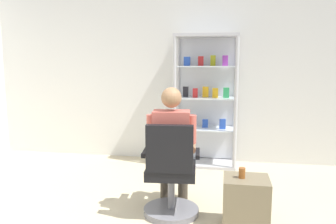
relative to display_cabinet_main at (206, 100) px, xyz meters
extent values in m
cube|color=silver|center=(-0.40, 0.24, 0.38)|extent=(6.00, 0.10, 2.70)
cylinder|color=#B7B7BC|center=(-0.43, -0.26, -0.02)|extent=(0.05, 0.05, 1.90)
cylinder|color=#B7B7BC|center=(0.42, -0.26, -0.02)|extent=(0.05, 0.05, 1.90)
cylinder|color=#B7B7BC|center=(-0.43, 0.14, -0.02)|extent=(0.05, 0.05, 1.90)
cylinder|color=#B7B7BC|center=(0.42, 0.14, -0.02)|extent=(0.05, 0.05, 1.90)
cube|color=#B7B7BC|center=(0.00, -0.06, 0.91)|extent=(0.90, 0.45, 0.04)
cube|color=#B7B7BC|center=(0.00, -0.06, -0.95)|extent=(0.90, 0.45, 0.04)
cube|color=silver|center=(0.00, 0.15, -0.02)|extent=(0.84, 0.02, 1.80)
cube|color=silver|center=(0.00, -0.06, -0.42)|extent=(0.82, 0.39, 0.02)
cube|color=black|center=(-0.24, -0.03, -0.33)|extent=(0.08, 0.05, 0.15)
cube|color=#264CB2|center=(0.00, -0.03, -0.35)|extent=(0.09, 0.04, 0.12)
cube|color=#264CB2|center=(0.25, -0.11, -0.33)|extent=(0.09, 0.05, 0.15)
cube|color=silver|center=(0.00, -0.06, 0.03)|extent=(0.82, 0.39, 0.02)
cube|color=black|center=(-0.29, -0.04, 0.12)|extent=(0.08, 0.04, 0.15)
cube|color=red|center=(-0.15, -0.10, 0.11)|extent=(0.08, 0.05, 0.13)
cube|color=gold|center=(-0.01, -0.02, 0.12)|extent=(0.09, 0.05, 0.15)
cube|color=gold|center=(0.13, -0.06, 0.11)|extent=(0.08, 0.06, 0.13)
cube|color=#268C4C|center=(0.29, -0.08, 0.11)|extent=(0.08, 0.04, 0.15)
cube|color=silver|center=(0.00, -0.06, 0.48)|extent=(0.82, 0.39, 0.02)
cube|color=#264CB2|center=(-0.27, -0.11, 0.56)|extent=(0.09, 0.05, 0.13)
cube|color=red|center=(-0.08, -0.03, 0.56)|extent=(0.08, 0.04, 0.13)
cube|color=#999919|center=(0.09, -0.03, 0.57)|extent=(0.07, 0.04, 0.15)
cube|color=purple|center=(0.26, -0.03, 0.56)|extent=(0.08, 0.05, 0.15)
cylinder|color=slate|center=(-0.23, -1.76, -0.94)|extent=(0.56, 0.56, 0.06)
cylinder|color=slate|center=(-0.23, -1.76, -0.73)|extent=(0.07, 0.07, 0.41)
cube|color=black|center=(-0.23, -1.76, -0.51)|extent=(0.52, 0.52, 0.10)
cube|color=black|center=(-0.22, -1.97, -0.23)|extent=(0.44, 0.11, 0.45)
cube|color=black|center=(0.03, -1.74, -0.33)|extent=(0.06, 0.30, 0.04)
cube|color=black|center=(-0.49, -1.78, -0.33)|extent=(0.06, 0.30, 0.04)
cylinder|color=#3F382D|center=(-0.15, -1.55, -0.41)|extent=(0.17, 0.41, 0.14)
cylinder|color=#3F382D|center=(-0.16, -1.35, -0.69)|extent=(0.11, 0.11, 0.56)
cylinder|color=#3F382D|center=(-0.35, -1.57, -0.41)|extent=(0.17, 0.41, 0.14)
cylinder|color=#3F382D|center=(-0.36, -1.37, -0.69)|extent=(0.11, 0.11, 0.56)
cube|color=#BF594C|center=(-0.23, -1.76, -0.16)|extent=(0.38, 0.25, 0.50)
sphere|color=#99704C|center=(-0.23, -1.76, 0.22)|extent=(0.20, 0.20, 0.20)
cylinder|color=#BF594C|center=(-0.03, -1.74, -0.09)|extent=(0.09, 0.09, 0.28)
cylinder|color=#99704C|center=(-0.05, -1.56, -0.31)|extent=(0.10, 0.31, 0.08)
cylinder|color=#BF594C|center=(-0.43, -1.78, -0.09)|extent=(0.09, 0.09, 0.28)
cylinder|color=#99704C|center=(-0.45, -1.60, -0.31)|extent=(0.10, 0.31, 0.08)
cube|color=#72664C|center=(0.49, -1.93, -0.73)|extent=(0.42, 0.36, 0.48)
cylinder|color=brown|center=(0.45, -1.94, -0.44)|extent=(0.06, 0.06, 0.10)
camera|label=1|loc=(0.28, -5.04, 0.60)|focal=36.99mm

